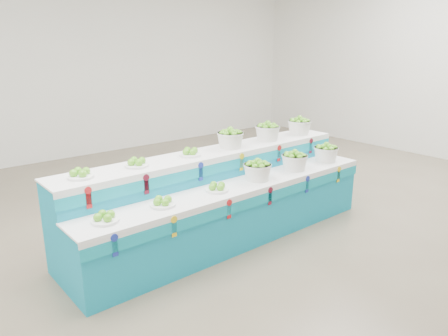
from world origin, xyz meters
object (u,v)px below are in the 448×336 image
at_px(plate_upper_mid, 136,162).
at_px(basket_lower_left, 257,170).
at_px(display_stand, 224,197).
at_px(basket_upper_right, 299,126).

bearing_deg(plate_upper_mid, basket_lower_left, -19.70).
distance_m(display_stand, basket_upper_right, 1.75).
height_order(display_stand, basket_lower_left, display_stand).
bearing_deg(basket_upper_right, plate_upper_mid, -179.20).
distance_m(basket_lower_left, basket_upper_right, 1.43).
bearing_deg(display_stand, plate_upper_mid, 166.27).
relative_size(plate_upper_mid, basket_upper_right, 0.79).
bearing_deg(display_stand, basket_upper_right, 8.65).
xyz_separation_m(basket_lower_left, plate_upper_mid, (-1.32, 0.47, 0.23)).
bearing_deg(display_stand, basket_lower_left, -38.55).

